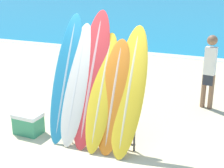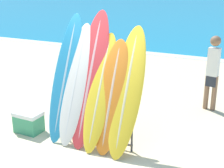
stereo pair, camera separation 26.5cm
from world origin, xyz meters
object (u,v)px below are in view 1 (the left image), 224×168
Objects in this scene: surfboard_rack at (95,119)px; surfboard_slot_4 at (114,97)px; surfboard_slot_3 at (102,92)px; person_near_water at (209,69)px; person_mid_beach at (84,58)px; surfboard_slot_1 at (77,84)px; cooler_box at (28,123)px; surfboard_slot_5 at (129,92)px; surfboard_slot_0 at (66,78)px; surfboard_slot_2 at (91,79)px.

surfboard_rack is 0.83× the size of surfboard_slot_4.
person_near_water is at bearing 60.11° from surfboard_slot_3.
surfboard_slot_3 is 3.08m from person_mid_beach.
surfboard_slot_1 is 0.54m from surfboard_slot_3.
surfboard_slot_3 reaches higher than cooler_box.
person_near_water reaches higher than surfboard_rack.
surfboard_slot_1 is 0.99× the size of surfboard_slot_5.
surfboard_slot_2 reaches higher than surfboard_slot_0.
person_near_water is at bearing 68.91° from surfboard_slot_5.
surfboard_slot_4 is (0.25, -0.02, -0.04)m from surfboard_slot_3.
surfboard_slot_0 is at bearing 171.48° from surfboard_slot_1.
surfboard_slot_3 is 3.72× the size of cooler_box.
surfboard_rack reaches higher than cooler_box.
surfboard_slot_4 reaches higher than surfboard_rack.
surfboard_slot_2 is at bearing 13.97° from cooler_box.
surfboard_slot_5 is at bearing 11.44° from surfboard_slot_4.
cooler_box is at bearing -158.47° from surfboard_slot_0.
surfboard_rack is at bearing -179.79° from surfboard_slot_4.
surfboard_slot_1 reaches higher than surfboard_rack.
surfboard_slot_4 is (0.39, 0.00, 0.50)m from surfboard_rack.
surfboard_rack is 0.69× the size of surfboard_slot_0.
surfboard_slot_4 is at bearing 6.74° from cooler_box.
surfboard_slot_5 is (0.52, 0.03, 0.08)m from surfboard_slot_3.
surfboard_slot_5 is at bearing -1.35° from surfboard_slot_0.
surfboard_slot_1 is at bearing 14.35° from cooler_box.
surfboard_rack is 1.45m from cooler_box.
surfboard_slot_3 is 0.93× the size of surfboard_slot_5.
surfboard_slot_3 is 0.25m from surfboard_slot_4.
surfboard_slot_3 is 3.09m from person_near_water.
person_near_water is 3.23× the size of cooler_box.
surfboard_slot_0 is at bearing 175.25° from surfboard_slot_3.
surfboard_slot_1 is (0.26, -0.04, -0.08)m from surfboard_slot_0.
surfboard_slot_2 is 0.33m from surfboard_slot_3.
surfboard_slot_0 is 4.28× the size of cooler_box.
surfboard_rack is at bearing 66.30° from person_near_water.
cooler_box is (-1.30, -0.32, -1.01)m from surfboard_slot_2.
surfboard_slot_4 is 0.30m from surfboard_slot_5.
surfboard_rack is 0.93× the size of person_mid_beach.
surfboard_slot_0 is 1.33× the size of person_near_water.
surfboard_slot_1 is at bearing 102.18° from person_mid_beach.
surfboard_rack is 0.91m from surfboard_slot_5.
person_mid_beach is (-1.51, 2.43, -0.26)m from surfboard_slot_2.
surfboard_slot_0 is 2.65m from person_mid_beach.
surfboard_slot_5 is (1.06, 0.01, 0.01)m from surfboard_slot_1.
person_mid_beach is 2.86m from cooler_box.
surfboard_slot_0 reaches higher than surfboard_slot_3.
surfboard_rack is 0.74× the size of surfboard_slot_1.
surfboard_slot_2 reaches higher than surfboard_slot_3.
person_mid_beach is at bearing 116.27° from surfboard_slot_1.
surfboard_rack is 0.63m from surfboard_slot_4.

